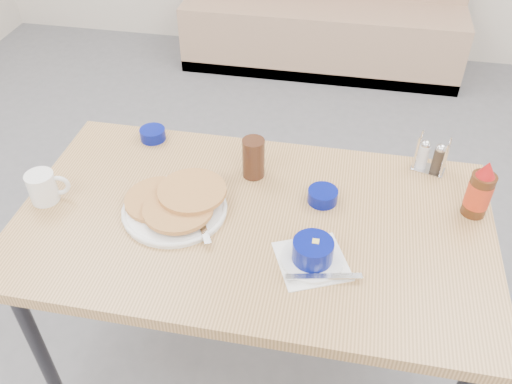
% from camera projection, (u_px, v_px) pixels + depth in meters
% --- Properties ---
extents(booth_bench, '(1.90, 0.56, 1.22)m').
position_uv_depth(booth_bench, '(324.00, 15.00, 3.75)').
color(booth_bench, tan).
rests_on(booth_bench, ground).
extents(dining_table, '(1.40, 0.80, 0.76)m').
position_uv_depth(dining_table, '(253.00, 234.00, 1.64)').
color(dining_table, tan).
rests_on(dining_table, ground).
extents(pancake_plate, '(0.31, 0.31, 0.06)m').
position_uv_depth(pancake_plate, '(176.00, 204.00, 1.61)').
color(pancake_plate, white).
rests_on(pancake_plate, dining_table).
extents(coffee_mug, '(0.12, 0.09, 0.10)m').
position_uv_depth(coffee_mug, '(44.00, 187.00, 1.63)').
color(coffee_mug, white).
rests_on(coffee_mug, dining_table).
extents(grits_setting, '(0.26, 0.24, 0.08)m').
position_uv_depth(grits_setting, '(313.00, 254.00, 1.45)').
color(grits_setting, white).
rests_on(grits_setting, dining_table).
extents(creamer_bowl, '(0.09, 0.09, 0.04)m').
position_uv_depth(creamer_bowl, '(153.00, 134.00, 1.90)').
color(creamer_bowl, '#040F6F').
rests_on(creamer_bowl, dining_table).
extents(butter_bowl, '(0.09, 0.09, 0.04)m').
position_uv_depth(butter_bowl, '(323.00, 196.00, 1.64)').
color(butter_bowl, '#040F6F').
rests_on(butter_bowl, dining_table).
extents(amber_tumbler, '(0.09, 0.09, 0.13)m').
position_uv_depth(amber_tumbler, '(253.00, 158.00, 1.71)').
color(amber_tumbler, '#3B1F12').
rests_on(amber_tumbler, dining_table).
extents(condiment_caddy, '(0.12, 0.09, 0.13)m').
position_uv_depth(condiment_caddy, '(430.00, 159.00, 1.75)').
color(condiment_caddy, silver).
rests_on(condiment_caddy, dining_table).
extents(syrup_bottle, '(0.07, 0.07, 0.19)m').
position_uv_depth(syrup_bottle, '(480.00, 192.00, 1.56)').
color(syrup_bottle, '#47230F').
rests_on(syrup_bottle, dining_table).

